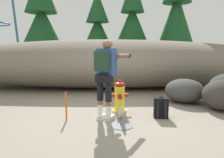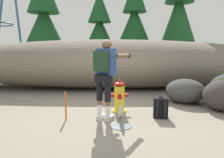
{
  "view_description": "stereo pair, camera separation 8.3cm",
  "coord_description": "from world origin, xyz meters",
  "px_view_note": "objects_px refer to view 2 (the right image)",
  "views": [
    {
      "loc": [
        -0.03,
        -4.78,
        1.48
      ],
      "look_at": [
        0.05,
        0.58,
        0.75
      ],
      "focal_mm": 34.86,
      "sensor_mm": 36.0,
      "label": 1
    },
    {
      "loc": [
        0.05,
        -4.78,
        1.48
      ],
      "look_at": [
        0.05,
        0.58,
        0.75
      ],
      "focal_mm": 34.86,
      "sensor_mm": 36.0,
      "label": 2
    }
  ],
  "objects_px": {
    "survey_stake": "(66,106)",
    "boulder_small": "(185,91)",
    "fire_hydrant": "(119,97)",
    "spare_backpack": "(161,108)",
    "boulder_large": "(223,95)",
    "utility_worker": "(106,69)"
  },
  "relations": [
    {
      "from": "survey_stake",
      "to": "boulder_small",
      "type": "bearing_deg",
      "value": 26.54
    },
    {
      "from": "fire_hydrant",
      "to": "survey_stake",
      "type": "distance_m",
      "value": 1.3
    },
    {
      "from": "fire_hydrant",
      "to": "spare_backpack",
      "type": "relative_size",
      "value": 1.64
    },
    {
      "from": "spare_backpack",
      "to": "boulder_large",
      "type": "bearing_deg",
      "value": -64.29
    },
    {
      "from": "fire_hydrant",
      "to": "spare_backpack",
      "type": "distance_m",
      "value": 1.0
    },
    {
      "from": "spare_backpack",
      "to": "utility_worker",
      "type": "bearing_deg",
      "value": 101.48
    },
    {
      "from": "utility_worker",
      "to": "boulder_small",
      "type": "relative_size",
      "value": 1.56
    },
    {
      "from": "utility_worker",
      "to": "spare_backpack",
      "type": "xyz_separation_m",
      "value": [
        1.19,
        0.1,
        -0.85
      ]
    },
    {
      "from": "utility_worker",
      "to": "spare_backpack",
      "type": "bearing_deg",
      "value": -56.66
    },
    {
      "from": "fire_hydrant",
      "to": "boulder_small",
      "type": "xyz_separation_m",
      "value": [
        1.87,
        0.91,
        -0.02
      ]
    },
    {
      "from": "boulder_large",
      "to": "survey_stake",
      "type": "bearing_deg",
      "value": -169.06
    },
    {
      "from": "utility_worker",
      "to": "survey_stake",
      "type": "relative_size",
      "value": 2.8
    },
    {
      "from": "spare_backpack",
      "to": "boulder_large",
      "type": "relative_size",
      "value": 0.48
    },
    {
      "from": "boulder_small",
      "to": "survey_stake",
      "type": "xyz_separation_m",
      "value": [
        -3.02,
        -1.51,
        -0.03
      ]
    },
    {
      "from": "fire_hydrant",
      "to": "boulder_large",
      "type": "height_order",
      "value": "fire_hydrant"
    },
    {
      "from": "utility_worker",
      "to": "spare_backpack",
      "type": "height_order",
      "value": "utility_worker"
    },
    {
      "from": "fire_hydrant",
      "to": "spare_backpack",
      "type": "height_order",
      "value": "fire_hydrant"
    },
    {
      "from": "utility_worker",
      "to": "boulder_large",
      "type": "height_order",
      "value": "utility_worker"
    },
    {
      "from": "spare_backpack",
      "to": "survey_stake",
      "type": "relative_size",
      "value": 0.78
    },
    {
      "from": "boulder_small",
      "to": "survey_stake",
      "type": "distance_m",
      "value": 3.38
    },
    {
      "from": "spare_backpack",
      "to": "survey_stake",
      "type": "bearing_deg",
      "value": 100.45
    },
    {
      "from": "utility_worker",
      "to": "boulder_small",
      "type": "xyz_separation_m",
      "value": [
        2.18,
        1.47,
        -0.73
      ]
    }
  ]
}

